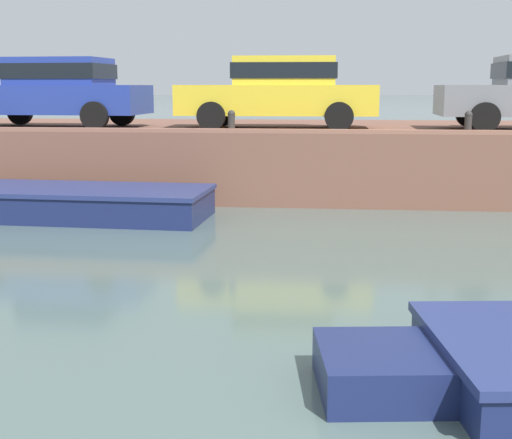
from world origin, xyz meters
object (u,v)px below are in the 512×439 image
object	(u,v)px
boat_moored_west_navy	(66,202)
car_leftmost_blue	(56,89)
car_left_inner_yellow	(280,89)
mooring_bollard_east	(468,122)
mooring_bollard_mid	(231,120)

from	to	relation	value
boat_moored_west_navy	car_leftmost_blue	size ratio (longest dim) A/B	1.38
boat_moored_west_navy	car_left_inner_yellow	size ratio (longest dim) A/B	1.35
car_left_inner_yellow	car_leftmost_blue	bearing A→B (deg)	-179.95
boat_moored_west_navy	mooring_bollard_east	size ratio (longest dim) A/B	13.13
boat_moored_west_navy	car_leftmost_blue	xyz separation A→B (m)	(-1.30, 3.16, 2.06)
car_left_inner_yellow	mooring_bollard_mid	xyz separation A→B (m)	(-0.88, -1.48, -0.61)
mooring_bollard_east	car_leftmost_blue	bearing A→B (deg)	170.51
car_left_inner_yellow	mooring_bollard_mid	distance (m)	1.83
car_left_inner_yellow	mooring_bollard_mid	size ratio (longest dim) A/B	9.71
mooring_bollard_east	boat_moored_west_navy	bearing A→B (deg)	-167.39
mooring_bollard_mid	mooring_bollard_east	world-z (taller)	same
car_leftmost_blue	mooring_bollard_mid	world-z (taller)	car_leftmost_blue
boat_moored_west_navy	car_leftmost_blue	bearing A→B (deg)	112.40
car_left_inner_yellow	mooring_bollard_mid	world-z (taller)	car_left_inner_yellow
boat_moored_west_navy	mooring_bollard_mid	bearing A→B (deg)	30.29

